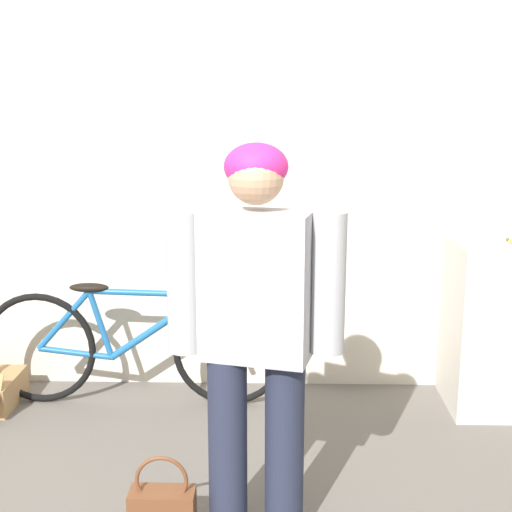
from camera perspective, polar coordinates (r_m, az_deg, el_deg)
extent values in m
cube|color=beige|center=(4.12, -1.46, 6.92)|extent=(8.00, 0.06, 2.60)
cube|color=white|center=(4.30, 5.96, -5.86)|extent=(0.08, 0.01, 0.12)
cylinder|color=#23283D|center=(2.89, -2.28, -15.05)|extent=(0.15, 0.15, 0.75)
cylinder|color=#23283D|center=(2.89, 2.28, -15.11)|extent=(0.15, 0.15, 0.75)
cube|color=#B2B2B7|center=(2.64, 0.00, -2.44)|extent=(0.44, 0.29, 0.56)
cylinder|color=#B2B2B7|center=(2.66, -5.77, -2.10)|extent=(0.13, 0.13, 0.53)
cylinder|color=#B2B2B7|center=(2.65, 5.79, -2.17)|extent=(0.13, 0.13, 0.53)
sphere|color=tan|center=(2.57, 0.00, 6.34)|extent=(0.20, 0.20, 0.20)
ellipsoid|color=#EA2884|center=(2.58, 0.01, 7.16)|extent=(0.23, 0.21, 0.17)
torus|color=black|center=(4.24, -16.95, -7.08)|extent=(0.65, 0.04, 0.65)
torus|color=black|center=(4.03, -2.09, -7.56)|extent=(0.65, 0.04, 0.65)
cylinder|color=#1E609E|center=(4.18, -14.24, -7.52)|extent=(0.41, 0.04, 0.08)
cylinder|color=#1E609E|center=(4.14, -15.11, -4.97)|extent=(0.33, 0.04, 0.36)
cylinder|color=#1E609E|center=(4.09, -12.33, -5.38)|extent=(0.14, 0.03, 0.40)
cylinder|color=#1E609E|center=(4.03, -7.82, -5.61)|extent=(0.56, 0.04, 0.41)
cylinder|color=#1E609E|center=(3.98, -8.67, -2.94)|extent=(0.65, 0.04, 0.05)
cylinder|color=#1E609E|center=(3.98, -3.05, -5.37)|extent=(0.16, 0.04, 0.34)
cylinder|color=#1E609E|center=(3.92, -3.73, -2.70)|extent=(0.07, 0.03, 0.08)
cylinder|color=#1E609E|center=(3.91, -3.45, -2.29)|extent=(0.03, 0.46, 0.02)
ellipsoid|color=black|center=(4.04, -13.22, -2.47)|extent=(0.22, 0.08, 0.05)
sphere|color=brown|center=(4.06, 19.48, 1.25)|extent=(0.02, 0.02, 0.02)
torus|color=brown|center=(2.95, -7.57, -17.39)|extent=(0.21, 0.02, 0.21)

